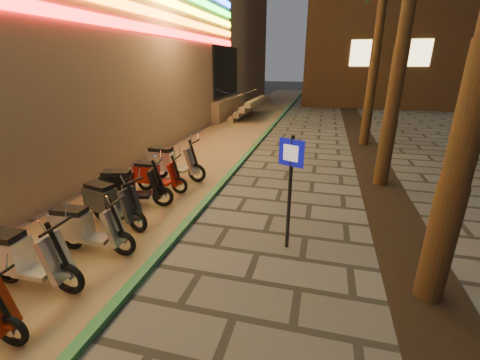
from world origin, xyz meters
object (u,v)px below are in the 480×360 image
(scooter_6, at_px, (109,203))
(scooter_8, at_px, (154,176))
(pedestrian_sign, at_px, (290,178))
(scooter_9, at_px, (170,162))
(scooter_7, at_px, (129,187))
(scooter_5, at_px, (84,228))
(scooter_4, at_px, (20,257))

(scooter_6, xyz_separation_m, scooter_8, (0.01, 1.97, -0.05))
(pedestrian_sign, height_order, scooter_9, pedestrian_sign)
(scooter_6, relative_size, scooter_7, 0.97)
(scooter_7, bearing_deg, scooter_6, -98.00)
(pedestrian_sign, height_order, scooter_6, pedestrian_sign)
(pedestrian_sign, relative_size, scooter_9, 1.22)
(pedestrian_sign, height_order, scooter_7, pedestrian_sign)
(pedestrian_sign, bearing_deg, scooter_5, -140.10)
(scooter_4, xyz_separation_m, scooter_8, (0.03, 4.16, -0.07))
(scooter_6, bearing_deg, scooter_7, 110.05)
(scooter_4, xyz_separation_m, scooter_7, (-0.08, 3.10, -0.01))
(scooter_6, height_order, scooter_8, scooter_6)
(pedestrian_sign, xyz_separation_m, scooter_6, (-3.88, -0.02, -0.92))
(scooter_9, bearing_deg, scooter_4, -88.45)
(scooter_9, bearing_deg, scooter_8, -87.23)
(pedestrian_sign, xyz_separation_m, scooter_4, (-3.90, -2.22, -0.90))
(pedestrian_sign, distance_m, scooter_9, 4.96)
(scooter_8, bearing_deg, scooter_9, 89.66)
(scooter_8, bearing_deg, pedestrian_sign, -28.18)
(pedestrian_sign, distance_m, scooter_4, 4.57)
(scooter_4, distance_m, scooter_7, 3.10)
(scooter_8, distance_m, scooter_9, 1.01)
(pedestrian_sign, relative_size, scooter_7, 1.29)
(scooter_7, xyz_separation_m, scooter_9, (0.09, 2.07, 0.03))
(scooter_4, xyz_separation_m, scooter_9, (0.01, 5.17, 0.03))
(scooter_8, xyz_separation_m, scooter_9, (-0.02, 1.01, 0.09))
(scooter_4, distance_m, scooter_6, 2.19)
(pedestrian_sign, xyz_separation_m, scooter_8, (-3.87, 1.95, -0.97))
(scooter_5, bearing_deg, scooter_8, 90.87)
(scooter_5, bearing_deg, scooter_4, -105.93)
(pedestrian_sign, bearing_deg, scooter_4, -127.24)
(pedestrian_sign, distance_m, scooter_5, 3.92)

